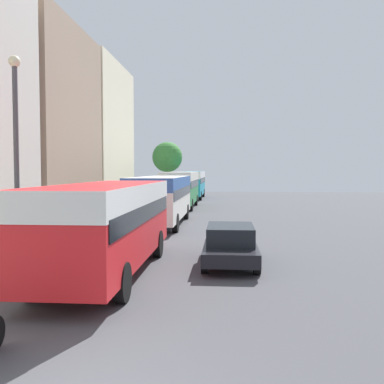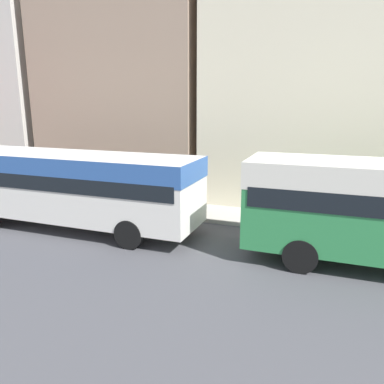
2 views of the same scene
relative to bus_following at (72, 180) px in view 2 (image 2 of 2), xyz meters
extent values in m
cube|color=beige|center=(-7.55, -9.78, 4.76)|extent=(6.06, 6.43, 13.29)
cube|color=gray|center=(-7.20, -1.46, 3.85)|extent=(5.35, 8.91, 11.46)
cube|color=beige|center=(-7.93, 8.29, 3.96)|extent=(6.81, 9.77, 11.68)
cube|color=silver|center=(0.00, 0.00, -0.19)|extent=(2.57, 9.95, 2.38)
cube|color=#2D569E|center=(0.00, 0.00, 0.64)|extent=(2.60, 10.00, 0.71)
cube|color=black|center=(0.00, 0.00, 0.11)|extent=(2.62, 9.55, 0.52)
cylinder|color=black|center=(-1.18, 3.08, -1.38)|extent=(0.28, 1.00, 1.00)
cylinder|color=black|center=(1.18, 3.08, -1.38)|extent=(0.28, 1.00, 1.00)
cylinder|color=black|center=(-1.18, -3.08, -1.38)|extent=(0.28, 1.00, 1.00)
cylinder|color=black|center=(-1.23, 8.56, -1.38)|extent=(0.28, 1.00, 1.00)
cylinder|color=black|center=(1.06, 8.56, -1.38)|extent=(0.28, 1.00, 1.00)
camera|label=1|loc=(3.79, -25.27, 1.38)|focal=40.00mm
camera|label=2|loc=(11.44, 9.14, 2.87)|focal=35.00mm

